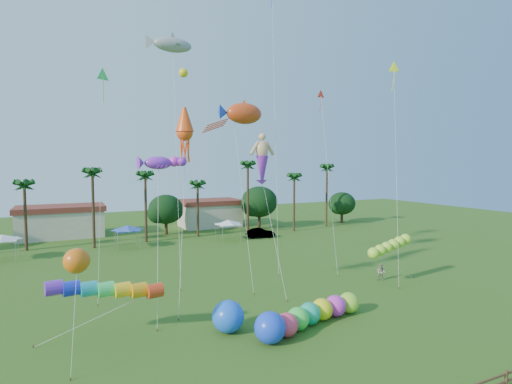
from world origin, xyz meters
name	(u,v)px	position (x,y,z in m)	size (l,w,h in m)	color
ground	(333,362)	(0.00, 0.00, 0.00)	(160.00, 160.00, 0.00)	#285116
tree_line	(183,208)	(3.57, 44.00, 4.28)	(69.46, 8.91, 11.00)	#3A2819
buildings_row	(134,220)	(-3.09, 50.00, 2.00)	(35.00, 7.00, 4.00)	beige
tent_row	(128,228)	(-6.00, 36.33, 2.75)	(31.00, 4.00, 0.60)	white
car_b	(261,233)	(13.27, 35.96, 0.71)	(1.51, 4.32, 1.42)	#4C4C54
spectator_b	(381,272)	(13.75, 10.92, 0.82)	(0.80, 0.62, 1.64)	gray
caterpillar_inflatable	(306,316)	(1.25, 4.67, 0.83)	(9.70, 3.95, 1.99)	#E13B5C
blue_ball	(228,316)	(-3.83, 6.30, 1.07)	(2.15, 2.15, 2.15)	blue
rainbow_tube	(127,294)	(-10.01, 7.94, 2.97)	(8.84, 2.03, 3.45)	red
green_worm	(373,253)	(11.59, 9.64, 3.14)	(8.48, 3.13, 3.76)	#A3E733
orange_ball_kite	(77,261)	(-12.88, 5.38, 5.98)	(1.65, 1.94, 6.68)	orange
merman_kite	(262,162)	(2.90, 14.73, 11.30)	(2.08, 5.79, 13.54)	#E0B07F
fish_kite	(244,114)	(2.65, 18.14, 16.07)	(5.77, 7.49, 17.22)	red
shark_kite	(173,45)	(-3.40, 21.65, 22.76)	(5.31, 7.16, 23.67)	gray
squid_kite	(185,133)	(-4.81, 12.79, 13.58)	(2.37, 3.98, 15.64)	#FC4C14
lobster_kite	(158,163)	(-6.94, 12.55, 11.24)	(3.94, 5.45, 11.95)	purple
delta_kite_red	(321,99)	(11.56, 18.00, 18.10)	(1.25, 4.42, 19.08)	red
delta_kite_yellow	(394,71)	(15.17, 11.29, 19.96)	(2.49, 3.44, 20.91)	#DFF719
delta_kite_green	(103,78)	(-10.09, 19.45, 18.53)	(1.90, 4.73, 19.45)	#34DD5F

